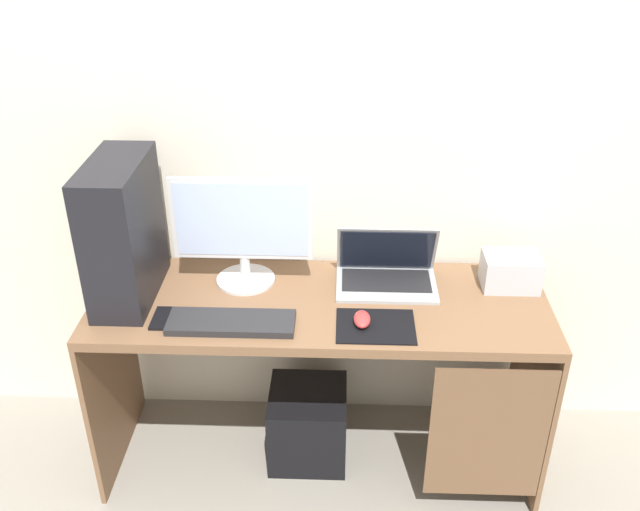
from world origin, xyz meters
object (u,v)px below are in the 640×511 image
(laptop, at_px, (386,272))
(projector, at_px, (511,271))
(monitor, at_px, (242,230))
(mouse_left, at_px, (362,319))
(pc_tower, at_px, (123,231))
(keyboard, at_px, (231,322))
(cell_phone, at_px, (163,318))
(subwoofer, at_px, (308,423))

(laptop, xyz_separation_m, projector, (0.44, -0.01, 0.02))
(monitor, distance_m, mouse_left, 0.53)
(pc_tower, xyz_separation_m, projector, (1.35, 0.10, -0.19))
(mouse_left, bearing_deg, projector, 26.33)
(monitor, bearing_deg, projector, 0.48)
(laptop, relative_size, keyboard, 0.86)
(keyboard, bearing_deg, monitor, 87.78)
(laptop, height_order, keyboard, laptop)
(laptop, bearing_deg, cell_phone, -160.69)
(projector, bearing_deg, mouse_left, -153.67)
(mouse_left, xyz_separation_m, cell_phone, (-0.66, 0.01, -0.02))
(monitor, bearing_deg, keyboard, -92.22)
(pc_tower, xyz_separation_m, laptop, (0.90, 0.11, -0.20))
(projector, height_order, mouse_left, projector)
(pc_tower, height_order, projector, pc_tower)
(keyboard, distance_m, subwoofer, 0.67)
(pc_tower, relative_size, projector, 2.49)
(cell_phone, bearing_deg, pc_tower, 133.08)
(pc_tower, distance_m, subwoofer, 1.04)
(projector, height_order, keyboard, projector)
(cell_phone, bearing_deg, monitor, 45.72)
(monitor, distance_m, cell_phone, 0.41)
(cell_phone, bearing_deg, projector, 12.18)
(laptop, height_order, projector, laptop)
(monitor, distance_m, subwoofer, 0.84)
(cell_phone, xyz_separation_m, subwoofer, (0.47, 0.15, -0.59))
(mouse_left, height_order, subwoofer, mouse_left)
(laptop, xyz_separation_m, keyboard, (-0.52, -0.29, -0.03))
(pc_tower, relative_size, subwoofer, 1.67)
(mouse_left, xyz_separation_m, subwoofer, (-0.19, 0.16, -0.61))
(pc_tower, height_order, keyboard, pc_tower)
(cell_phone, bearing_deg, mouse_left, -0.48)
(keyboard, bearing_deg, projector, 16.41)
(pc_tower, bearing_deg, monitor, 13.33)
(monitor, bearing_deg, pc_tower, -166.67)
(keyboard, xyz_separation_m, subwoofer, (0.24, 0.18, -0.60))
(projector, relative_size, subwoofer, 0.67)
(laptop, bearing_deg, mouse_left, -108.74)
(cell_phone, relative_size, subwoofer, 0.44)
(subwoofer, bearing_deg, projector, 8.53)
(pc_tower, xyz_separation_m, cell_phone, (0.15, -0.16, -0.24))
(pc_tower, xyz_separation_m, keyboard, (0.38, -0.18, -0.24))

